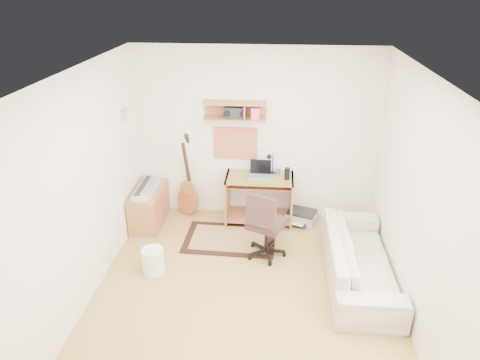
# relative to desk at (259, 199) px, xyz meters

# --- Properties ---
(floor) EXTENTS (3.60, 4.00, 0.01)m
(floor) POSITION_rel_desk_xyz_m (-0.08, -1.73, -0.38)
(floor) COLOR #AB8647
(floor) RESTS_ON ground
(ceiling) EXTENTS (3.60, 4.00, 0.01)m
(ceiling) POSITION_rel_desk_xyz_m (-0.08, -1.73, 2.23)
(ceiling) COLOR white
(ceiling) RESTS_ON ground
(back_wall) EXTENTS (3.60, 0.01, 2.60)m
(back_wall) POSITION_rel_desk_xyz_m (-0.08, 0.28, 0.93)
(back_wall) COLOR white
(back_wall) RESTS_ON ground
(left_wall) EXTENTS (0.01, 4.00, 2.60)m
(left_wall) POSITION_rel_desk_xyz_m (-1.89, -1.73, 0.93)
(left_wall) COLOR white
(left_wall) RESTS_ON ground
(right_wall) EXTENTS (0.01, 4.00, 2.60)m
(right_wall) POSITION_rel_desk_xyz_m (1.72, -1.73, 0.93)
(right_wall) COLOR white
(right_wall) RESTS_ON ground
(wall_shelf) EXTENTS (0.90, 0.25, 0.26)m
(wall_shelf) POSITION_rel_desk_xyz_m (-0.38, 0.15, 1.32)
(wall_shelf) COLOR #A06E38
(wall_shelf) RESTS_ON back_wall
(cork_board) EXTENTS (0.64, 0.03, 0.49)m
(cork_board) POSITION_rel_desk_xyz_m (-0.38, 0.25, 0.79)
(cork_board) COLOR tan
(cork_board) RESTS_ON back_wall
(wall_photo) EXTENTS (0.02, 0.20, 0.15)m
(wall_photo) POSITION_rel_desk_xyz_m (-1.87, -0.23, 1.34)
(wall_photo) COLOR #4C8CBF
(wall_photo) RESTS_ON left_wall
(desk) EXTENTS (1.00, 0.55, 0.75)m
(desk) POSITION_rel_desk_xyz_m (0.00, 0.00, 0.00)
(desk) COLOR #A06E38
(desk) RESTS_ON floor
(laptop) EXTENTS (0.31, 0.31, 0.24)m
(laptop) POSITION_rel_desk_xyz_m (0.01, -0.02, 0.49)
(laptop) COLOR silver
(laptop) RESTS_ON desk
(speaker) EXTENTS (0.08, 0.08, 0.18)m
(speaker) POSITION_rel_desk_xyz_m (0.40, -0.05, 0.46)
(speaker) COLOR black
(speaker) RESTS_ON desk
(desk_lamp) EXTENTS (0.11, 0.11, 0.32)m
(desk_lamp) POSITION_rel_desk_xyz_m (0.18, 0.14, 0.54)
(desk_lamp) COLOR black
(desk_lamp) RESTS_ON desk
(pencil_cup) EXTENTS (0.07, 0.07, 0.09)m
(pencil_cup) POSITION_rel_desk_xyz_m (0.27, 0.10, 0.42)
(pencil_cup) COLOR #374BA5
(pencil_cup) RESTS_ON desk
(boombox) EXTENTS (0.31, 0.14, 0.16)m
(boombox) POSITION_rel_desk_xyz_m (-0.37, 0.15, 1.30)
(boombox) COLOR black
(boombox) RESTS_ON wall_shelf
(rug) EXTENTS (1.32, 0.90, 0.02)m
(rug) POSITION_rel_desk_xyz_m (-0.39, -0.57, -0.37)
(rug) COLOR tan
(rug) RESTS_ON floor
(task_chair) EXTENTS (0.65, 0.65, 0.98)m
(task_chair) POSITION_rel_desk_xyz_m (0.14, -0.90, 0.11)
(task_chair) COLOR #33211E
(task_chair) RESTS_ON floor
(cabinet) EXTENTS (0.40, 0.90, 0.55)m
(cabinet) POSITION_rel_desk_xyz_m (-1.66, -0.18, -0.10)
(cabinet) COLOR #A06E38
(cabinet) RESTS_ON floor
(music_keyboard) EXTENTS (0.25, 0.79, 0.07)m
(music_keyboard) POSITION_rel_desk_xyz_m (-1.66, -0.18, 0.21)
(music_keyboard) COLOR #B2B5BA
(music_keyboard) RESTS_ON cabinet
(guitar) EXTENTS (0.41, 0.34, 1.31)m
(guitar) POSITION_rel_desk_xyz_m (-1.12, 0.13, 0.28)
(guitar) COLOR #A25B31
(guitar) RESTS_ON floor
(waste_basket) EXTENTS (0.34, 0.34, 0.33)m
(waste_basket) POSITION_rel_desk_xyz_m (-1.27, -1.41, -0.21)
(waste_basket) COLOR white
(waste_basket) RESTS_ON floor
(printer) EXTENTS (0.52, 0.46, 0.16)m
(printer) POSITION_rel_desk_xyz_m (0.66, 0.05, -0.29)
(printer) COLOR #A5A8AA
(printer) RESTS_ON floor
(sofa) EXTENTS (0.58, 1.98, 0.78)m
(sofa) POSITION_rel_desk_xyz_m (1.30, -1.31, 0.01)
(sofa) COLOR #BAAE94
(sofa) RESTS_ON floor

